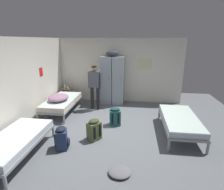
% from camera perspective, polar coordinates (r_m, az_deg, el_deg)
% --- Properties ---
extents(ground_plane, '(8.29, 8.29, 0.00)m').
position_cam_1_polar(ground_plane, '(5.29, -0.36, -10.71)').
color(ground_plane, slate).
extents(room_backdrop, '(4.96, 5.24, 2.53)m').
position_cam_1_polar(room_backdrop, '(6.34, -10.14, 5.79)').
color(room_backdrop, silver).
rests_on(room_backdrop, ground_plane).
extents(locker_bank, '(0.90, 0.55, 2.07)m').
position_cam_1_polar(locker_bank, '(7.17, 0.14, 4.92)').
color(locker_bank, '#8C99A3').
rests_on(locker_bank, ground_plane).
extents(shelf_unit, '(0.38, 0.30, 0.57)m').
position_cam_1_polar(shelf_unit, '(7.71, -13.90, 0.48)').
color(shelf_unit, '#99704C').
rests_on(shelf_unit, ground_plane).
extents(bed_right, '(0.90, 1.90, 0.49)m').
position_cam_1_polar(bed_right, '(5.27, 20.45, -7.40)').
color(bed_right, gray).
rests_on(bed_right, ground_plane).
extents(bed_left_rear, '(0.90, 1.90, 0.49)m').
position_cam_1_polar(bed_left_rear, '(6.59, -15.40, -2.08)').
color(bed_left_rear, gray).
rests_on(bed_left_rear, ground_plane).
extents(bed_left_front, '(0.90, 1.90, 0.49)m').
position_cam_1_polar(bed_left_front, '(4.52, -28.11, -12.55)').
color(bed_left_front, gray).
rests_on(bed_left_front, ground_plane).
extents(bedding_heap, '(0.65, 0.77, 0.21)m').
position_cam_1_polar(bedding_heap, '(6.39, -16.39, -0.74)').
color(bedding_heap, gray).
rests_on(bedding_heap, bed_left_rear).
extents(person_traveler, '(0.51, 0.25, 1.61)m').
position_cam_1_polar(person_traveler, '(6.52, -5.40, 3.65)').
color(person_traveler, black).
rests_on(person_traveler, ground_plane).
extents(water_bottle, '(0.07, 0.07, 0.21)m').
position_cam_1_polar(water_bottle, '(7.68, -14.57, 2.81)').
color(water_bottle, '#B2DBEA').
rests_on(water_bottle, shelf_unit).
extents(lotion_bottle, '(0.05, 0.05, 0.15)m').
position_cam_1_polar(lotion_bottle, '(7.57, -13.66, 2.48)').
color(lotion_bottle, white).
rests_on(lotion_bottle, shelf_unit).
extents(backpack_olive, '(0.42, 0.41, 0.55)m').
position_cam_1_polar(backpack_olive, '(4.74, -5.69, -10.75)').
color(backpack_olive, '#566038').
rests_on(backpack_olive, ground_plane).
extents(backpack_navy, '(0.39, 0.37, 0.55)m').
position_cam_1_polar(backpack_navy, '(4.50, -15.38, -12.92)').
color(backpack_navy, navy).
rests_on(backpack_navy, ground_plane).
extents(backpack_teal, '(0.36, 0.38, 0.55)m').
position_cam_1_polar(backpack_teal, '(5.47, 0.95, -6.77)').
color(backpack_teal, '#23666B').
rests_on(backpack_teal, ground_plane).
extents(clothes_pile_grey, '(0.44, 0.40, 0.09)m').
position_cam_1_polar(clothes_pile_grey, '(3.75, 2.40, -22.90)').
color(clothes_pile_grey, slate).
rests_on(clothes_pile_grey, ground_plane).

